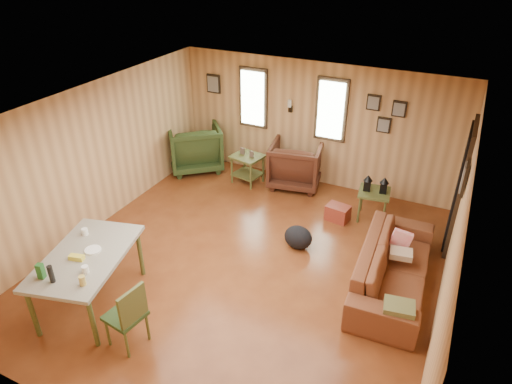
# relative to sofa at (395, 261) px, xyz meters

# --- Properties ---
(room) EXTENTS (5.54, 6.04, 2.44)m
(room) POSITION_rel_sofa_xyz_m (-1.93, -0.19, 0.76)
(room) COLOR brown
(room) RESTS_ON ground
(sofa) EXTENTS (0.78, 2.32, 0.90)m
(sofa) POSITION_rel_sofa_xyz_m (0.00, 0.00, 0.00)
(sofa) COLOR brown
(sofa) RESTS_ON ground
(recliner_brown) EXTENTS (1.11, 1.06, 0.99)m
(recliner_brown) POSITION_rel_sofa_xyz_m (-2.34, 2.22, 0.05)
(recliner_brown) COLOR #452114
(recliner_brown) RESTS_ON ground
(recliner_green) EXTENTS (1.43, 1.42, 1.07)m
(recliner_green) POSITION_rel_sofa_xyz_m (-4.53, 1.99, 0.09)
(recliner_green) COLOR #2F431E
(recliner_green) RESTS_ON ground
(end_table) EXTENTS (0.65, 0.61, 0.72)m
(end_table) POSITION_rel_sofa_xyz_m (-3.24, 1.89, -0.05)
(end_table) COLOR #565E29
(end_table) RESTS_ON ground
(side_table) EXTENTS (0.59, 0.59, 0.83)m
(side_table) POSITION_rel_sofa_xyz_m (-0.67, 1.65, 0.12)
(side_table) COLOR #565E29
(side_table) RESTS_ON ground
(cooler) EXTENTS (0.43, 0.34, 0.28)m
(cooler) POSITION_rel_sofa_xyz_m (-1.19, 1.34, -0.31)
(cooler) COLOR maroon
(cooler) RESTS_ON ground
(backpack) EXTENTS (0.49, 0.39, 0.39)m
(backpack) POSITION_rel_sofa_xyz_m (-1.52, 0.27, -0.25)
(backpack) COLOR black
(backpack) RESTS_ON ground
(sofa_pillows) EXTENTS (0.60, 1.57, 0.32)m
(sofa_pillows) POSITION_rel_sofa_xyz_m (0.13, -0.33, 0.05)
(sofa_pillows) COLOR brown
(sofa_pillows) RESTS_ON sofa
(dining_table) EXTENTS (1.31, 1.76, 1.03)m
(dining_table) POSITION_rel_sofa_xyz_m (-3.55, -2.10, 0.28)
(dining_table) COLOR gray
(dining_table) RESTS_ON ground
(dining_chair) EXTENTS (0.47, 0.47, 0.91)m
(dining_chair) POSITION_rel_sofa_xyz_m (-2.61, -2.45, 0.06)
(dining_chair) COLOR #2F431E
(dining_chair) RESTS_ON ground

